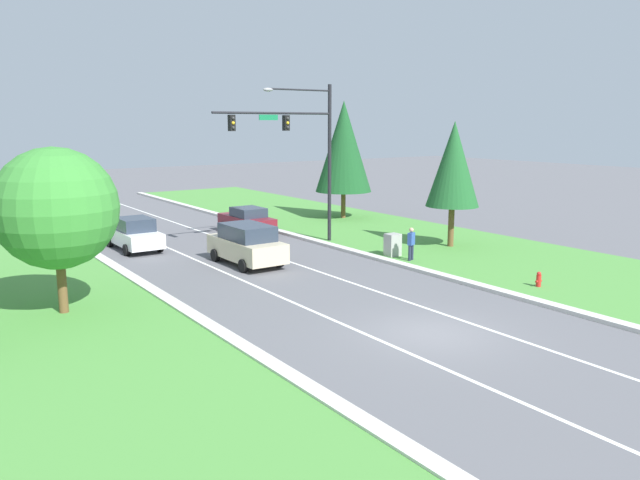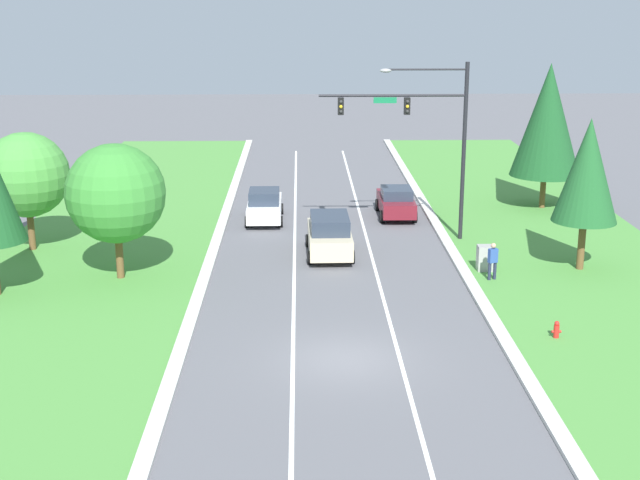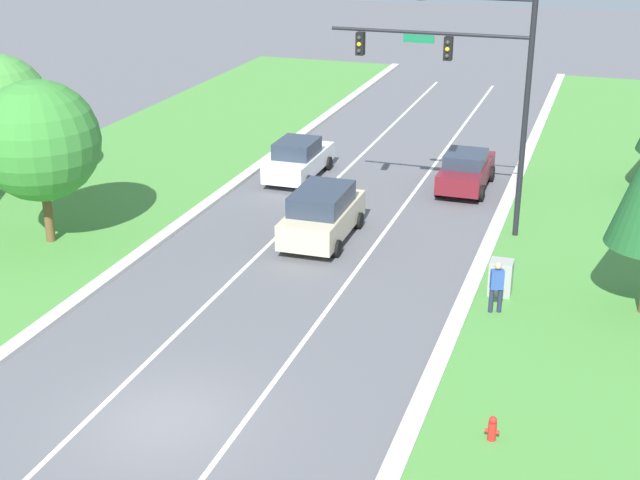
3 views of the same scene
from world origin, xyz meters
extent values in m
plane|color=#5B5B60|center=(0.00, 0.00, 0.00)|extent=(160.00, 160.00, 0.00)
cube|color=beige|center=(5.65, 0.00, 0.07)|extent=(0.50, 90.00, 0.15)
cube|color=beige|center=(-5.65, 0.00, 0.07)|extent=(0.50, 90.00, 0.15)
cube|color=#4C8E3D|center=(-10.90, 0.00, 0.04)|extent=(10.00, 90.00, 0.08)
cube|color=white|center=(-1.80, 0.00, 0.00)|extent=(0.14, 81.00, 0.01)
cube|color=white|center=(1.80, 0.00, 0.00)|extent=(0.14, 81.00, 0.01)
cylinder|color=black|center=(6.41, 14.72, 4.36)|extent=(0.20, 0.20, 8.71)
cylinder|color=black|center=(2.90, 14.72, 7.14)|extent=(7.02, 0.12, 0.12)
cube|color=#147042|center=(2.55, 14.72, 6.92)|extent=(1.10, 0.04, 0.28)
cylinder|color=black|center=(4.48, 14.72, 8.36)|extent=(3.86, 0.09, 0.09)
ellipsoid|color=gray|center=(2.55, 14.72, 8.31)|extent=(0.56, 0.28, 0.20)
cube|color=black|center=(3.60, 14.72, 6.64)|extent=(0.28, 0.32, 0.80)
sphere|color=#2D2D2D|center=(3.60, 14.55, 6.88)|extent=(0.16, 0.16, 0.16)
sphere|color=yellow|center=(3.60, 14.55, 6.64)|extent=(0.16, 0.16, 0.16)
sphere|color=#2D2D2D|center=(3.60, 14.55, 6.41)|extent=(0.16, 0.16, 0.16)
cube|color=black|center=(0.44, 14.72, 6.64)|extent=(0.28, 0.32, 0.80)
sphere|color=#2D2D2D|center=(0.44, 14.55, 6.88)|extent=(0.16, 0.16, 0.16)
sphere|color=yellow|center=(0.44, 14.55, 6.64)|extent=(0.16, 0.16, 0.16)
sphere|color=#2D2D2D|center=(0.44, 14.55, 6.41)|extent=(0.16, 0.16, 0.16)
cube|color=white|center=(-3.43, 18.86, 0.68)|extent=(1.81, 4.61, 0.76)
cube|color=#283342|center=(-3.43, 18.59, 1.40)|extent=(1.61, 2.08, 0.67)
cylinder|color=black|center=(-2.57, 20.29, 0.30)|extent=(0.24, 0.60, 0.60)
cylinder|color=black|center=(-4.31, 20.28, 0.30)|extent=(0.24, 0.60, 0.60)
cylinder|color=black|center=(-2.55, 17.44, 0.30)|extent=(0.24, 0.60, 0.60)
cylinder|color=black|center=(-4.29, 17.43, 0.30)|extent=(0.24, 0.60, 0.60)
cube|color=beige|center=(-0.16, 12.30, 0.76)|extent=(2.01, 4.63, 0.91)
cube|color=#283342|center=(-0.16, 12.18, 1.57)|extent=(1.78, 2.79, 0.71)
cylinder|color=black|center=(0.77, 13.74, 0.31)|extent=(0.25, 0.62, 0.61)
cylinder|color=black|center=(-1.13, 13.71, 0.31)|extent=(0.25, 0.62, 0.61)
cylinder|color=black|center=(0.81, 10.88, 0.31)|extent=(0.25, 0.62, 0.61)
cylinder|color=black|center=(-1.09, 10.86, 0.31)|extent=(0.25, 0.62, 0.61)
cube|color=maroon|center=(3.72, 19.60, 0.72)|extent=(1.77, 4.38, 0.77)
cube|color=#283342|center=(3.72, 19.34, 1.38)|extent=(1.60, 1.97, 0.55)
cylinder|color=black|center=(4.59, 20.96, 0.34)|extent=(0.24, 0.67, 0.67)
cylinder|color=black|center=(2.85, 20.96, 0.34)|extent=(0.24, 0.67, 0.67)
cylinder|color=black|center=(4.59, 18.25, 0.34)|extent=(0.24, 0.67, 0.67)
cylinder|color=black|center=(2.85, 18.25, 0.34)|extent=(0.24, 0.67, 0.67)
cube|color=#9E9E99|center=(6.58, 9.49, 0.60)|extent=(0.70, 0.60, 1.20)
cylinder|color=#232842|center=(6.50, 8.15, 0.42)|extent=(0.14, 0.14, 0.84)
cylinder|color=#232842|center=(6.74, 8.24, 0.42)|extent=(0.14, 0.14, 0.84)
cube|color=#2D4C99|center=(6.62, 8.19, 1.14)|extent=(0.43, 0.34, 0.60)
sphere|color=tan|center=(6.62, 8.19, 1.58)|extent=(0.22, 0.22, 0.22)
cylinder|color=red|center=(7.52, 1.57, 0.28)|extent=(0.20, 0.20, 0.55)
sphere|color=red|center=(7.52, 1.57, 0.61)|extent=(0.18, 0.18, 0.18)
cylinder|color=red|center=(7.40, 1.57, 0.30)|extent=(0.10, 0.09, 0.09)
cylinder|color=red|center=(7.64, 1.57, 0.30)|extent=(0.10, 0.09, 0.09)
cylinder|color=brown|center=(12.21, 21.19, 0.97)|extent=(0.32, 0.32, 1.94)
cone|color=#194C23|center=(12.21, 21.19, 5.05)|extent=(3.89, 3.89, 6.22)
cylinder|color=brown|center=(-9.23, 8.84, 1.10)|extent=(0.32, 0.32, 2.20)
sphere|color=#388433|center=(-9.23, 8.84, 3.77)|extent=(4.19, 4.19, 4.19)
cylinder|color=brown|center=(10.83, 9.61, 1.13)|extent=(0.32, 0.32, 2.26)
cone|color=#1E5628|center=(10.83, 9.61, 4.51)|extent=(2.81, 2.81, 4.50)
cylinder|color=brown|center=(-14.25, 13.30, 1.10)|extent=(0.32, 0.32, 2.19)
sphere|color=#47933D|center=(-14.25, 13.30, 3.68)|extent=(3.98, 3.98, 3.98)
camera|label=1|loc=(-13.77, -13.64, 6.62)|focal=35.00mm
camera|label=2|loc=(-1.53, -27.67, 11.91)|focal=50.00mm
camera|label=3|loc=(9.30, -16.04, 11.97)|focal=50.00mm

